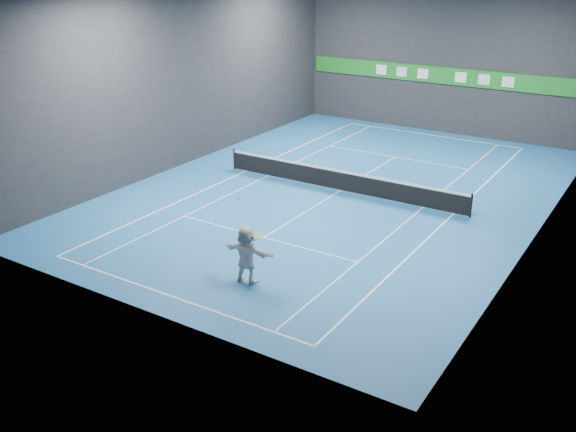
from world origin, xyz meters
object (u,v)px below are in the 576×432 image
Objects in this scene: tennis_racket at (254,238)px; tennis_net at (341,180)px; player at (246,254)px; tennis_ball at (238,199)px.

tennis_net is at bearing 100.95° from tennis_racket.
player reaches higher than tennis_net.
tennis_ball is at bearing -82.85° from tennis_net.
tennis_net is 9.91m from tennis_racket.
tennis_racket is (0.67, -0.09, -1.23)m from tennis_ball.
tennis_racket is (0.30, 0.05, 0.65)m from player.
player is at bearing -170.83° from tennis_racket.
tennis_net is at bearing 97.15° from tennis_ball.
tennis_racket is at bearing -79.05° from tennis_net.
tennis_ball reaches higher than tennis_racket.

